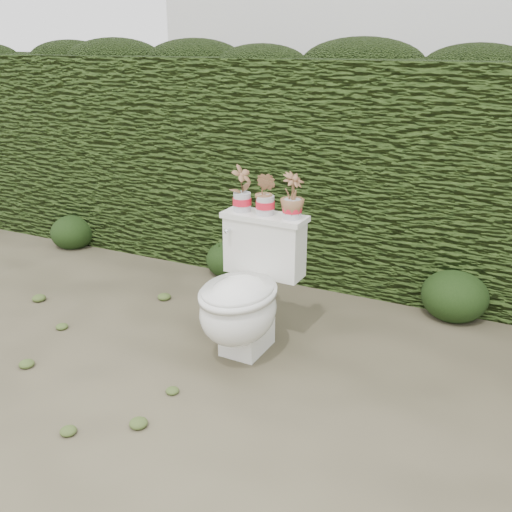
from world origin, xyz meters
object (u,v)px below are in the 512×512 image
at_px(toilet, 245,296).
at_px(potted_plant_center, 265,195).
at_px(potted_plant_left, 242,190).
at_px(potted_plant_right, 292,197).

xyz_separation_m(toilet, potted_plant_center, (0.01, 0.24, 0.54)).
bearing_deg(potted_plant_center, potted_plant_left, -164.65).
bearing_deg(potted_plant_left, toilet, -129.77).
bearing_deg(potted_plant_right, potted_plant_left, 105.66).
bearing_deg(potted_plant_right, potted_plant_center, 105.66).
bearing_deg(potted_plant_center, potted_plant_right, 15.35).
height_order(potted_plant_center, potted_plant_right, potted_plant_right).
distance_m(potted_plant_center, potted_plant_right, 0.17).
height_order(potted_plant_left, potted_plant_center, potted_plant_left).
xyz_separation_m(toilet, potted_plant_right, (0.18, 0.23, 0.54)).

